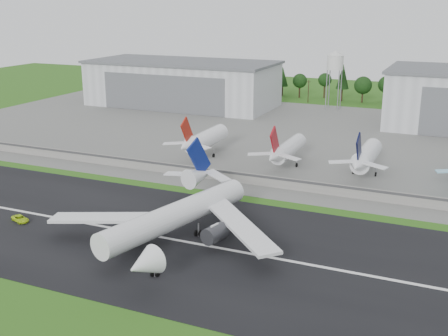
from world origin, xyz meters
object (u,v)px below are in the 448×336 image
at_px(ground_vehicle, 20,219).
at_px(parked_jet_red_b, 286,150).
at_px(parked_jet_red_a, 203,140).
at_px(parked_jet_navy, 365,157).
at_px(main_airliner, 176,221).

relative_size(ground_vehicle, parked_jet_red_b, 0.17).
bearing_deg(parked_jet_red_a, parked_jet_navy, -0.00).
bearing_deg(parked_jet_red_b, parked_jet_red_a, 179.88).
relative_size(main_airliner, ground_vehicle, 10.85).
relative_size(parked_jet_red_a, parked_jet_navy, 1.00).
bearing_deg(ground_vehicle, main_airliner, -62.57).
distance_m(ground_vehicle, parked_jet_red_b, 85.49).
bearing_deg(parked_jet_red_b, parked_jet_navy, 0.13).
bearing_deg(parked_jet_navy, parked_jet_red_a, 180.00).
height_order(main_airliner, parked_jet_navy, main_airliner).
height_order(ground_vehicle, parked_jet_red_b, parked_jet_red_b).
height_order(ground_vehicle, parked_jet_red_a, parked_jet_red_a).
xyz_separation_m(main_airliner, ground_vehicle, (-41.04, -5.15, -4.04)).
relative_size(ground_vehicle, parked_jet_red_a, 0.17).
distance_m(main_airliner, parked_jet_red_b, 67.11).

